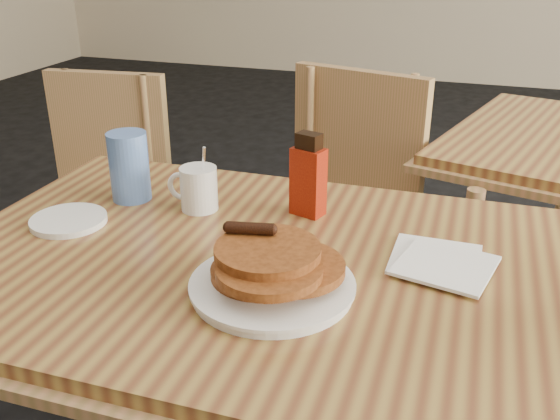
% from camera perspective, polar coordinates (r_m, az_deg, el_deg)
% --- Properties ---
extents(main_table, '(1.19, 0.82, 0.75)m').
position_cam_1_polar(main_table, '(1.12, -1.68, -6.29)').
color(main_table, olive).
rests_on(main_table, floor).
extents(chair_main_far, '(0.51, 0.52, 0.92)m').
position_cam_1_polar(chair_main_far, '(1.81, 6.23, 0.48)').
color(chair_main_far, '#B37F54').
rests_on(chair_main_far, floor).
extents(chair_wall_extra, '(0.44, 0.44, 0.87)m').
position_cam_1_polar(chair_wall_extra, '(2.08, -16.20, 1.98)').
color(chair_wall_extra, '#B37F54').
rests_on(chair_wall_extra, floor).
extents(pancake_plate, '(0.26, 0.26, 0.10)m').
position_cam_1_polar(pancake_plate, '(0.98, -0.70, -5.96)').
color(pancake_plate, white).
rests_on(pancake_plate, main_table).
extents(coffee_mug, '(0.11, 0.08, 0.14)m').
position_cam_1_polar(coffee_mug, '(1.27, -7.53, 2.05)').
color(coffee_mug, white).
rests_on(coffee_mug, main_table).
extents(syrup_bottle, '(0.07, 0.06, 0.17)m').
position_cam_1_polar(syrup_bottle, '(1.23, 2.60, 2.98)').
color(syrup_bottle, maroon).
rests_on(syrup_bottle, main_table).
extents(napkin_stack, '(0.18, 0.19, 0.01)m').
position_cam_1_polar(napkin_stack, '(1.10, 14.46, -4.64)').
color(napkin_stack, white).
rests_on(napkin_stack, main_table).
extents(blue_tumbler, '(0.10, 0.10, 0.15)m').
position_cam_1_polar(blue_tumbler, '(1.34, -13.62, 3.89)').
color(blue_tumbler, '#557BC7').
rests_on(blue_tumbler, main_table).
extents(side_saucer, '(0.19, 0.19, 0.01)m').
position_cam_1_polar(side_saucer, '(1.28, -18.77, -0.89)').
color(side_saucer, white).
rests_on(side_saucer, main_table).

